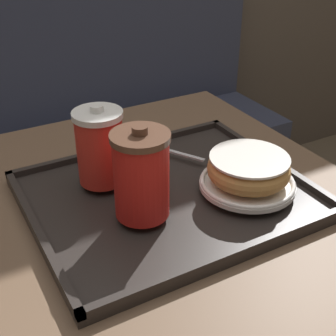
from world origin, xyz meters
The scene contains 8 objects.
booth_bench centered at (0.18, 0.87, 0.32)m, with size 1.46×0.44×1.00m.
cafe_table centered at (0.00, 0.00, 0.56)m, with size 0.77×0.84×0.74m.
serving_tray centered at (0.04, 0.02, 0.74)m, with size 0.46×0.38×0.02m.
coffee_cup_front centered at (-0.03, -0.03, 0.83)m, with size 0.09×0.09×0.15m.
coffee_cup_rear centered at (-0.05, 0.10, 0.83)m, with size 0.08×0.08×0.14m.
plate_with_chocolate_donut centered at (0.16, -0.04, 0.77)m, with size 0.16×0.16×0.01m.
donut_chocolate_glazed centered at (0.16, -0.04, 0.80)m, with size 0.14×0.14×0.04m.
spoon centered at (0.10, 0.15, 0.77)m, with size 0.08×0.12×0.01m.
Camera 1 is at (-0.29, -0.57, 1.20)m, focal length 50.00 mm.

